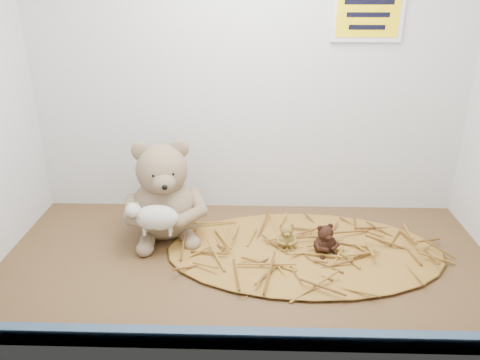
{
  "coord_description": "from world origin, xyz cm",
  "views": [
    {
      "loc": [
        1.22,
        -97.02,
        63.67
      ],
      "look_at": [
        -1.72,
        3.66,
        19.92
      ],
      "focal_mm": 35.0,
      "sensor_mm": 36.0,
      "label": 1
    }
  ],
  "objects_px": {
    "mini_teddy_tan": "(286,234)",
    "mini_teddy_brown": "(325,238)",
    "toy_lamb": "(157,218)",
    "main_teddy": "(163,190)"
  },
  "relations": [
    {
      "from": "mini_teddy_tan",
      "to": "mini_teddy_brown",
      "type": "bearing_deg",
      "value": -15.4
    },
    {
      "from": "main_teddy",
      "to": "mini_teddy_brown",
      "type": "relative_size",
      "value": 3.4
    },
    {
      "from": "toy_lamb",
      "to": "mini_teddy_tan",
      "type": "bearing_deg",
      "value": 4.27
    },
    {
      "from": "toy_lamb",
      "to": "mini_teddy_brown",
      "type": "height_order",
      "value": "toy_lamb"
    },
    {
      "from": "main_teddy",
      "to": "toy_lamb",
      "type": "xyz_separation_m",
      "value": [
        0.0,
        -0.09,
        -0.03
      ]
    },
    {
      "from": "toy_lamb",
      "to": "mini_teddy_tan",
      "type": "xyz_separation_m",
      "value": [
        0.32,
        0.02,
        -0.05
      ]
    },
    {
      "from": "mini_teddy_brown",
      "to": "toy_lamb",
      "type": "bearing_deg",
      "value": 158.64
    },
    {
      "from": "main_teddy",
      "to": "mini_teddy_brown",
      "type": "height_order",
      "value": "main_teddy"
    },
    {
      "from": "main_teddy",
      "to": "mini_teddy_brown",
      "type": "xyz_separation_m",
      "value": [
        0.41,
        -0.1,
        -0.08
      ]
    },
    {
      "from": "toy_lamb",
      "to": "mini_teddy_brown",
      "type": "distance_m",
      "value": 0.41
    }
  ]
}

